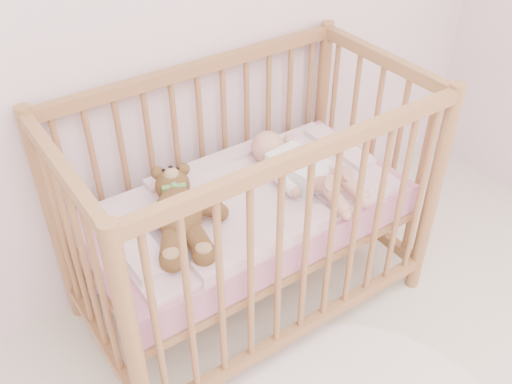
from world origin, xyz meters
TOP-DOWN VIEW (x-y plane):
  - crib at (0.37, 1.60)m, footprint 1.36×0.76m
  - mattress at (0.37, 1.60)m, footprint 1.22×0.62m
  - blanket at (0.37, 1.60)m, footprint 1.10×0.58m
  - baby at (0.59, 1.58)m, footprint 0.36×0.63m
  - teddy_bear at (0.07, 1.58)m, footprint 0.52×0.61m

SIDE VIEW (x-z plane):
  - mattress at x=0.37m, z-range 0.42..0.55m
  - crib at x=0.37m, z-range 0.00..1.00m
  - blanket at x=0.37m, z-range 0.53..0.59m
  - baby at x=0.59m, z-range 0.56..0.71m
  - teddy_bear at x=0.07m, z-range 0.57..0.72m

